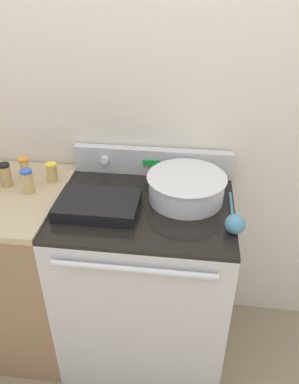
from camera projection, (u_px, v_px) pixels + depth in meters
The scene contains 11 objects.
kitchen_wall at pixel (154, 115), 1.84m from camera, with size 8.00×0.05×2.50m.
stove_range at pixel (145, 281), 1.95m from camera, with size 0.81×0.67×0.96m.
control_panel at pixel (152, 161), 1.91m from camera, with size 0.81×0.07×0.14m.
side_counter at pixel (23, 269), 2.02m from camera, with size 0.53×0.64×0.97m.
mixing_bowl at pixel (186, 186), 1.70m from camera, with size 0.36×0.36×0.12m.
casserole_dish at pixel (98, 204), 1.64m from camera, with size 0.36×0.24×0.06m.
ladle at pixel (235, 223), 1.52m from camera, with size 0.08×0.34×0.08m.
spice_jar_yellow_cap at pixel (52, 172), 1.83m from camera, with size 0.05×0.05×0.10m.
spice_jar_blue_cap at pixel (28, 181), 1.74m from camera, with size 0.06×0.06×0.12m.
spice_jar_orange_cap at pixel (25, 168), 1.85m from camera, with size 0.05×0.05×0.11m.
spice_jar_black_cap at pixel (6, 175), 1.79m from camera, with size 0.06×0.06×0.12m.
Camera 1 is at (0.20, -1.08, 1.90)m, focal length 35.00 mm.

